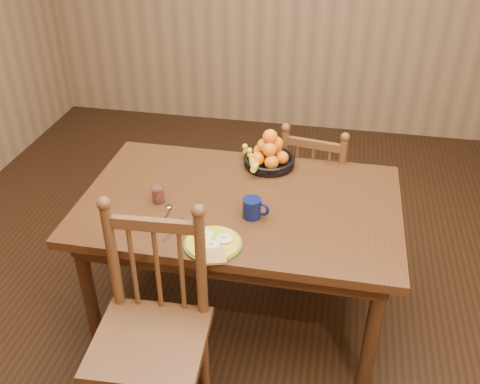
% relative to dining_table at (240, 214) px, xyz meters
% --- Properties ---
extents(room, '(4.52, 5.02, 2.72)m').
position_rel_dining_table_xyz_m(room, '(0.00, 0.00, 0.68)').
color(room, black).
rests_on(room, ground).
extents(dining_table, '(1.60, 1.00, 0.75)m').
position_rel_dining_table_xyz_m(dining_table, '(0.00, 0.00, 0.00)').
color(dining_table, black).
rests_on(dining_table, ground).
extents(chair_far, '(0.47, 0.46, 0.91)m').
position_rel_dining_table_xyz_m(chair_far, '(0.35, 0.65, -0.22)').
color(chair_far, '#482D15').
rests_on(chair_far, ground).
extents(chair_near, '(0.50, 0.48, 1.04)m').
position_rel_dining_table_xyz_m(chair_near, '(-0.25, -0.71, -0.16)').
color(chair_near, '#482D15').
rests_on(chair_near, ground).
extents(breakfast_plate, '(0.26, 0.30, 0.04)m').
position_rel_dining_table_xyz_m(breakfast_plate, '(-0.05, -0.39, 0.10)').
color(breakfast_plate, '#59601E').
rests_on(breakfast_plate, dining_table).
extents(fork, '(0.06, 0.18, 0.00)m').
position_rel_dining_table_xyz_m(fork, '(-0.25, -0.30, 0.09)').
color(fork, silver).
rests_on(fork, dining_table).
extents(spoon, '(0.04, 0.16, 0.01)m').
position_rel_dining_table_xyz_m(spoon, '(-0.33, -0.15, 0.09)').
color(spoon, silver).
rests_on(spoon, dining_table).
extents(coffee_mug, '(0.13, 0.09, 0.10)m').
position_rel_dining_table_xyz_m(coffee_mug, '(0.09, -0.13, 0.14)').
color(coffee_mug, '#0A123C').
rests_on(coffee_mug, dining_table).
extents(juice_glass, '(0.06, 0.06, 0.09)m').
position_rel_dining_table_xyz_m(juice_glass, '(-0.40, -0.09, 0.13)').
color(juice_glass, silver).
rests_on(juice_glass, dining_table).
extents(fruit_bowl, '(0.32, 0.32, 0.22)m').
position_rel_dining_table_xyz_m(fruit_bowl, '(0.09, 0.38, 0.15)').
color(fruit_bowl, black).
rests_on(fruit_bowl, dining_table).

